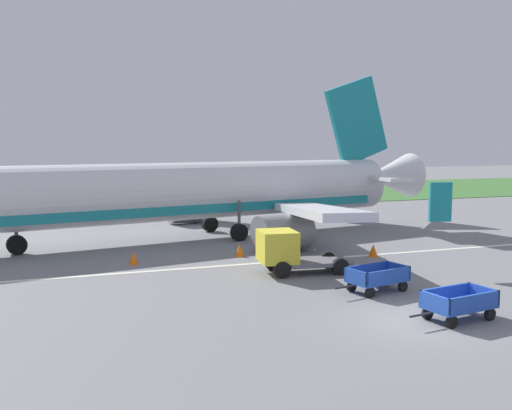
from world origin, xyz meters
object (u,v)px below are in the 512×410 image
traffic_cone_mid_apron (373,250)px  service_truck_beside_carts (287,251)px  traffic_cone_by_carts (240,250)px  baggage_cart_second_in_row (377,278)px  baggage_cart_nearest (459,303)px  airplane (204,192)px  traffic_cone_near_plane (134,258)px

traffic_cone_mid_apron → service_truck_beside_carts: bearing=-160.0°
traffic_cone_by_carts → baggage_cart_second_in_row: bearing=-70.7°
baggage_cart_second_in_row → baggage_cart_nearest: bearing=-81.1°
traffic_cone_by_carts → airplane: bearing=92.9°
traffic_cone_mid_apron → traffic_cone_near_plane: bearing=169.5°
airplane → baggage_cart_second_in_row: (3.53, -15.83, -2.45)m
baggage_cart_second_in_row → traffic_cone_mid_apron: (3.75, 6.59, -0.25)m
baggage_cart_second_in_row → traffic_cone_by_carts: bearing=109.3°
airplane → traffic_cone_mid_apron: bearing=-51.8°
traffic_cone_near_plane → traffic_cone_mid_apron: (12.76, -2.37, 0.02)m
traffic_cone_near_plane → traffic_cone_mid_apron: bearing=-10.5°
traffic_cone_near_plane → traffic_cone_by_carts: traffic_cone_by_carts is taller
airplane → traffic_cone_by_carts: bearing=-87.1°
service_truck_beside_carts → traffic_cone_mid_apron: bearing=20.0°
traffic_cone_by_carts → traffic_cone_mid_apron: bearing=-20.1°
service_truck_beside_carts → traffic_cone_near_plane: size_ratio=6.81×
airplane → service_truck_beside_carts: size_ratio=8.25×
baggage_cart_nearest → traffic_cone_near_plane: baggage_cart_nearest is taller
baggage_cart_second_in_row → traffic_cone_near_plane: 12.71m
service_truck_beside_carts → traffic_cone_near_plane: service_truck_beside_carts is taller
airplane → baggage_cart_nearest: airplane is taller
airplane → baggage_cart_nearest: (4.22, -20.17, -2.45)m
baggage_cart_second_in_row → traffic_cone_near_plane: size_ratio=5.43×
airplane → traffic_cone_by_carts: 7.24m
baggage_cart_second_in_row → traffic_cone_by_carts: baggage_cart_second_in_row is taller
baggage_cart_nearest → service_truck_beside_carts: 9.24m
airplane → baggage_cart_second_in_row: bearing=-77.4°
traffic_cone_near_plane → baggage_cart_second_in_row: bearing=-44.8°
airplane → service_truck_beside_carts: airplane is taller
baggage_cart_second_in_row → traffic_cone_mid_apron: size_ratio=5.14×
airplane → baggage_cart_nearest: bearing=-78.2°
traffic_cone_mid_apron → traffic_cone_by_carts: 7.39m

